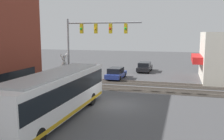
# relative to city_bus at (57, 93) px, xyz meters

# --- Properties ---
(ground_plane) EXTENTS (120.00, 120.00, 0.00)m
(ground_plane) POSITION_rel_city_bus_xyz_m (4.21, -2.80, -1.77)
(ground_plane) COLOR #4C4C4F
(city_bus) EXTENTS (11.71, 2.59, 3.20)m
(city_bus) POSITION_rel_city_bus_xyz_m (0.00, 0.00, 0.00)
(city_bus) COLOR white
(city_bus) RESTS_ON ground
(traffic_signal_gantry) EXTENTS (0.42, 7.34, 7.12)m
(traffic_signal_gantry) POSITION_rel_city_bus_xyz_m (7.83, 0.52, 3.59)
(traffic_signal_gantry) COLOR gray
(traffic_signal_gantry) RESTS_ON ground
(crossing_signal) EXTENTS (1.41, 1.18, 3.81)m
(crossing_signal) POSITION_rel_city_bus_xyz_m (7.33, 3.10, 0.53)
(crossing_signal) COLOR gray
(crossing_signal) RESTS_ON ground
(rail_track_near) EXTENTS (2.60, 60.00, 0.15)m
(rail_track_near) POSITION_rel_city_bus_xyz_m (10.21, -2.80, -1.74)
(rail_track_near) COLOR #332D28
(rail_track_near) RESTS_ON ground
(rail_track_far) EXTENTS (2.60, 60.00, 0.15)m
(rail_track_far) POSITION_rel_city_bus_xyz_m (13.41, -2.80, -1.74)
(rail_track_far) COLOR #332D28
(rail_track_far) RESTS_ON ground
(parked_car_blue) EXTENTS (4.39, 1.82, 1.45)m
(parked_car_blue) POSITION_rel_city_bus_xyz_m (15.44, -0.00, -1.10)
(parked_car_blue) COLOR navy
(parked_car_blue) RESTS_ON ground
(parked_car_black) EXTENTS (4.80, 1.82, 1.45)m
(parked_car_black) POSITION_rel_city_bus_xyz_m (22.42, -2.60, -1.09)
(parked_car_black) COLOR black
(parked_car_black) RESTS_ON ground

